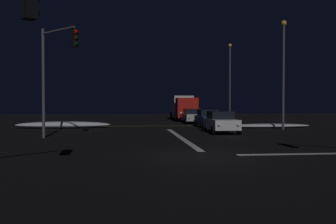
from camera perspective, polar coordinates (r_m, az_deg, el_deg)
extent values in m
cube|color=black|center=(15.28, 6.13, -6.96)|extent=(120.00, 120.00, 0.10)
cube|color=white|center=(23.23, 1.93, -3.95)|extent=(0.35, 13.91, 0.01)
cube|color=yellow|center=(34.72, -0.69, -2.18)|extent=(22.00, 0.15, 0.01)
ellipsoid|color=white|center=(32.73, -16.07, -1.95)|extent=(8.02, 1.50, 0.58)
ellipsoid|color=white|center=(33.22, 15.44, -2.09)|extent=(7.48, 1.50, 0.35)
cube|color=silver|center=(26.69, 8.25, -1.83)|extent=(1.80, 4.20, 0.70)
cube|color=black|center=(26.86, 8.15, -0.48)|extent=(1.60, 2.00, 0.55)
cylinder|color=black|center=(25.47, 11.07, -2.79)|extent=(0.22, 0.64, 0.64)
cylinder|color=black|center=(25.00, 7.12, -2.85)|extent=(0.22, 0.64, 0.64)
cylinder|color=black|center=(28.44, 9.24, -2.35)|extent=(0.22, 0.64, 0.64)
cylinder|color=black|center=(28.02, 5.69, -2.39)|extent=(0.22, 0.64, 0.64)
sphere|color=#F9EFC6|center=(24.82, 10.91, -1.97)|extent=(0.22, 0.22, 0.22)
sphere|color=#F9EFC6|center=(24.48, 7.99, -2.01)|extent=(0.22, 0.22, 0.22)
cube|color=navy|center=(32.90, 6.32, -1.22)|extent=(1.80, 4.20, 0.70)
cube|color=black|center=(33.07, 6.25, -0.12)|extent=(1.60, 2.00, 0.55)
cylinder|color=black|center=(31.62, 8.51, -1.97)|extent=(0.22, 0.64, 0.64)
cylinder|color=black|center=(31.22, 5.30, -2.00)|extent=(0.22, 0.64, 0.64)
cylinder|color=black|center=(34.62, 7.23, -1.67)|extent=(0.22, 0.64, 0.64)
cylinder|color=black|center=(34.26, 4.29, -1.70)|extent=(0.22, 0.64, 0.64)
sphere|color=#F9EFC6|center=(30.98, 8.32, -1.30)|extent=(0.22, 0.22, 0.22)
sphere|color=#F9EFC6|center=(30.69, 5.97, -1.31)|extent=(0.22, 0.22, 0.22)
cube|color=#B7B7BC|center=(39.09, 3.77, -0.80)|extent=(1.80, 4.20, 0.70)
cube|color=black|center=(39.26, 3.72, 0.12)|extent=(1.60, 2.00, 0.55)
cylinder|color=black|center=(37.74, 5.51, -1.42)|extent=(0.22, 0.64, 0.64)
cylinder|color=black|center=(37.43, 2.81, -1.43)|extent=(0.22, 0.64, 0.64)
cylinder|color=black|center=(40.78, 4.65, -1.20)|extent=(0.22, 0.64, 0.64)
cylinder|color=black|center=(40.49, 2.14, -1.22)|extent=(0.22, 0.64, 0.64)
sphere|color=#F9EFC6|center=(37.12, 5.31, -0.84)|extent=(0.22, 0.22, 0.22)
sphere|color=#F9EFC6|center=(36.89, 3.33, -0.85)|extent=(0.22, 0.22, 0.22)
cube|color=red|center=(42.63, 2.94, 0.67)|extent=(2.40, 2.20, 2.30)
cube|color=silver|center=(47.08, 2.10, 0.92)|extent=(2.40, 5.00, 2.60)
cylinder|color=black|center=(43.45, 4.38, -0.83)|extent=(0.28, 0.96, 0.96)
cylinder|color=black|center=(43.08, 1.24, -0.85)|extent=(0.28, 0.96, 0.96)
cylinder|color=black|center=(48.08, 3.38, -0.62)|extent=(0.28, 0.96, 0.96)
cylinder|color=black|center=(47.75, 0.54, -0.63)|extent=(0.28, 0.96, 0.96)
sphere|color=#F9EFC6|center=(41.65, 4.34, -0.17)|extent=(0.26, 0.26, 0.26)
sphere|color=#F9EFC6|center=(41.38, 2.02, -0.18)|extent=(0.26, 0.26, 0.26)
sphere|color=black|center=(9.84, -20.07, 14.31)|extent=(0.22, 0.22, 0.22)
cylinder|color=#4C4C51|center=(23.95, -18.91, 4.23)|extent=(0.18, 0.18, 6.76)
cylinder|color=#4C4C51|center=(23.00, -16.84, 12.10)|extent=(2.32, 2.32, 0.12)
cube|color=black|center=(21.62, -14.44, 11.13)|extent=(0.46, 0.46, 1.05)
sphere|color=red|center=(21.56, -14.19, 12.09)|extent=(0.22, 0.22, 0.22)
sphere|color=black|center=(21.50, -14.18, 11.19)|extent=(0.22, 0.22, 0.22)
sphere|color=black|center=(21.44, -14.18, 10.28)|extent=(0.22, 0.22, 0.22)
cylinder|color=#424247|center=(46.26, 9.65, 4.38)|extent=(0.20, 0.20, 9.18)
sphere|color=#F9AD47|center=(46.76, 9.67, 10.22)|extent=(0.44, 0.44, 0.44)
cylinder|color=#424247|center=(31.15, 17.60, 5.13)|extent=(0.20, 0.20, 8.46)
sphere|color=#F9AD47|center=(31.75, 17.66, 13.10)|extent=(0.44, 0.44, 0.44)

